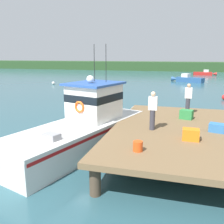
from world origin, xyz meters
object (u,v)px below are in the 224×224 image
Objects in this scene: mooring_buoy_spare_mooring at (53,83)px; mooring_buoy_channel_marker at (224,97)px; crate_single_by_cleat at (186,114)px; deckhand_further_back at (188,98)px; crate_stack_near_edge at (217,128)px; moored_boat_far_left at (188,79)px; main_fishing_boat at (87,126)px; crate_stack_mid_dock at (191,134)px; moored_boat_far_right at (204,73)px; bait_bucket at (138,146)px; deckhand_by_the_boat at (153,110)px.

mooring_buoy_spare_mooring is 0.89× the size of mooring_buoy_channel_marker.
crate_single_by_cleat is 1.28m from deckhand_further_back.
crate_single_by_cleat is at bearing 122.35° from crate_stack_near_edge.
deckhand_further_back is 0.31× the size of moored_boat_far_left.
main_fishing_boat is 16.50× the size of crate_stack_mid_dock.
main_fishing_boat reaches higher than crate_single_by_cleat.
mooring_buoy_channel_marker is at bearing 74.59° from crate_single_by_cleat.
moored_boat_far_right is at bearing 86.40° from crate_stack_near_edge.
mooring_buoy_spare_mooring is (-17.10, 25.45, -1.15)m from bait_bucket.
bait_bucket is 34.60m from moored_boat_far_left.
deckhand_further_back is at bearing 90.92° from crate_stack_mid_dock.
deckhand_by_the_boat reaches higher than mooring_buoy_spare_mooring.
moored_boat_far_right is (4.15, 45.03, -1.01)m from crate_single_by_cleat.
bait_bucket is 2.64m from deckhand_by_the_boat.
crate_stack_near_edge is 0.11× the size of moored_boat_far_left.
crate_stack_mid_dock is 1.91m from deckhand_by_the_boat.
crate_stack_near_edge is at bearing -69.25° from deckhand_further_back.
moored_boat_far_left is 16.31m from mooring_buoy_channel_marker.
deckhand_further_back is at bearing 74.74° from bait_bucket.
mooring_buoy_channel_marker is at bearing -78.49° from moored_boat_far_left.
crate_stack_near_edge is at bearing -88.79° from moored_boat_far_left.
main_fishing_boat is 2.07× the size of moored_boat_far_right.
moored_boat_far_left is (-0.67, 31.56, -0.91)m from crate_stack_near_edge.
crate_stack_mid_dock is 0.13× the size of moored_boat_far_right.
deckhand_further_back is (0.06, 1.11, 0.63)m from crate_single_by_cleat.
mooring_buoy_spare_mooring is (-14.12, 22.45, -0.78)m from main_fishing_boat.
deckhand_by_the_boat is at bearing -53.01° from mooring_buoy_spare_mooring.
mooring_buoy_spare_mooring is (-19.19, -9.07, -0.24)m from moored_boat_far_left.
mooring_buoy_spare_mooring is at bearing 123.89° from bait_bucket.
deckhand_by_the_boat is 3.63× the size of mooring_buoy_spare_mooring.
moored_boat_far_left is (1.93, 31.98, -1.59)m from deckhand_by_the_boat.
main_fishing_boat is 16.50× the size of crate_single_by_cleat.
bait_bucket is 0.67× the size of mooring_buoy_channel_marker.
moored_boat_far_left is at bearing 89.06° from deckhand_further_back.
main_fishing_boat reaches higher than moored_boat_far_left.
deckhand_further_back is (4.60, 2.95, 1.05)m from main_fishing_boat.
crate_stack_mid_dock is 0.11× the size of moored_boat_far_left.
crate_stack_near_edge is (5.73, -0.04, 0.37)m from main_fishing_boat.
mooring_buoy_spare_mooring is at bearing 128.25° from crate_stack_mid_dock.
mooring_buoy_spare_mooring is (-18.72, 19.50, -1.83)m from deckhand_further_back.
deckhand_further_back is at bearing 87.08° from crate_single_by_cleat.
moored_boat_far_right is at bearing 89.33° from mooring_buoy_channel_marker.
crate_single_by_cleat is 29.70m from moored_boat_far_left.
main_fishing_boat reaches higher than crate_stack_near_edge.
crate_single_by_cleat is 1.34× the size of mooring_buoy_spare_mooring.
mooring_buoy_spare_mooring is (-19.86, 22.49, -1.15)m from crate_stack_near_edge.
mooring_buoy_channel_marker is (22.44, -6.91, 0.03)m from mooring_buoy_spare_mooring.
crate_stack_mid_dock is at bearing -31.13° from deckhand_by_the_boat.
crate_single_by_cleat is 14.26m from mooring_buoy_channel_marker.
crate_stack_near_edge is 1.34× the size of mooring_buoy_spare_mooring.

